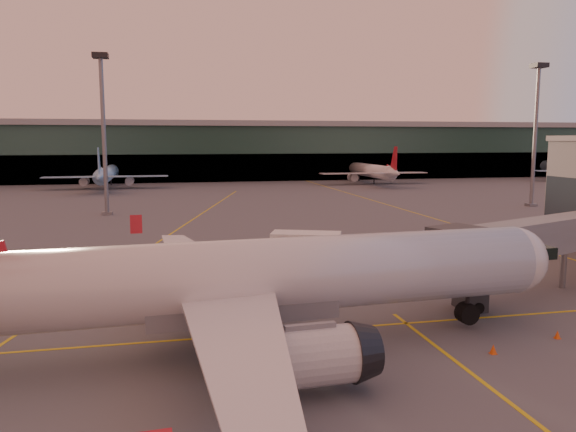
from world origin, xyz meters
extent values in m
plane|color=#4C4F54|center=(0.00, 0.00, 0.00)|extent=(600.00, 600.00, 0.00)
cube|color=gold|center=(0.00, 5.00, 0.01)|extent=(80.00, 0.25, 0.01)
cube|color=gold|center=(-10.00, 45.00, 0.01)|extent=(31.30, 115.98, 0.01)
cube|color=gold|center=(30.00, 70.00, 0.01)|extent=(0.25, 160.00, 0.01)
cube|color=gold|center=(5.00, -8.00, 0.01)|extent=(0.25, 30.00, 0.01)
cube|color=#19382D|center=(0.00, 142.00, 8.00)|extent=(400.00, 18.00, 16.00)
cube|color=gray|center=(0.00, 142.00, 16.80)|extent=(400.00, 20.00, 1.60)
cube|color=black|center=(0.00, 133.50, 4.00)|extent=(400.00, 1.00, 8.00)
cylinder|color=slate|center=(-20.00, 66.00, 12.50)|extent=(0.70, 0.70, 25.00)
cube|color=black|center=(-20.00, 66.00, 25.20)|extent=(2.40, 2.40, 0.80)
cube|color=slate|center=(-20.00, 66.00, 0.25)|extent=(1.60, 1.60, 0.50)
cylinder|color=slate|center=(55.00, 62.00, 12.50)|extent=(0.70, 0.70, 25.00)
cube|color=black|center=(55.00, 62.00, 25.20)|extent=(2.40, 2.40, 0.80)
cube|color=slate|center=(55.00, 62.00, 0.25)|extent=(1.60, 1.60, 0.50)
cylinder|color=silver|center=(-5.16, 2.56, 4.36)|extent=(34.13, 6.31, 4.36)
sphere|color=silver|center=(11.78, 3.55, 4.36)|extent=(4.27, 4.27, 4.27)
cube|color=black|center=(13.02, 3.62, 4.90)|extent=(2.12, 2.94, 0.76)
cylinder|color=silver|center=(-3.95, -4.00, 1.96)|extent=(4.71, 3.09, 2.83)
cylinder|color=black|center=(-7.47, -0.41, 0.98)|extent=(2.05, 1.64, 1.96)
cylinder|color=black|center=(-7.47, -0.41, 1.58)|extent=(0.39, 0.39, 1.20)
cylinder|color=silver|center=(-4.71, 9.22, 1.96)|extent=(4.71, 3.09, 2.83)
cylinder|color=black|center=(-7.80, 5.25, 0.98)|extent=(2.05, 1.64, 1.96)
cylinder|color=black|center=(-7.80, 5.25, 1.58)|extent=(0.39, 0.39, 1.20)
cube|color=slate|center=(-6.40, 2.49, 2.94)|extent=(10.94, 4.10, 1.74)
cylinder|color=black|center=(8.48, 3.35, 0.98)|extent=(1.42, 0.95, 1.37)
cube|color=slate|center=(21.42, 10.78, 4.66)|extent=(26.15, 12.84, 2.70)
cube|color=#2D3035|center=(9.35, 6.16, 4.66)|extent=(4.44, 4.44, 3.00)
cube|color=#2D3035|center=(10.85, 7.06, 1.20)|extent=(1.60, 2.40, 2.40)
cylinder|color=black|center=(10.85, 5.96, 0.40)|extent=(0.80, 0.40, 0.80)
cylinder|color=black|center=(10.85, 8.16, 0.40)|extent=(0.80, 0.40, 0.80)
cylinder|color=slate|center=(21.42, 10.78, 1.68)|extent=(0.50, 0.50, 3.36)
cube|color=#B53019|center=(1.20, 16.17, 0.74)|extent=(3.80, 3.33, 1.49)
cube|color=silver|center=(0.92, 16.27, 3.07)|extent=(6.25, 4.31, 2.77)
cylinder|color=black|center=(-0.89, 15.67, 0.45)|extent=(0.96, 0.63, 0.89)
cylinder|color=black|center=(2.46, 14.44, 0.45)|extent=(0.96, 0.63, 0.89)
cone|color=#DD4D0B|center=(12.94, 0.37, 0.25)|extent=(0.39, 0.39, 0.50)
cube|color=#DD4D0B|center=(12.94, 0.37, 0.01)|extent=(0.34, 0.34, 0.03)
cone|color=#DD4D0B|center=(-6.44, 21.28, 0.32)|extent=(0.50, 0.50, 0.64)
cube|color=#DD4D0B|center=(-6.44, 21.28, 0.02)|extent=(0.43, 0.43, 0.03)
cone|color=#DD4D0B|center=(7.66, -1.03, 0.27)|extent=(0.43, 0.43, 0.55)
cube|color=#DD4D0B|center=(7.66, -1.03, 0.01)|extent=(0.37, 0.37, 0.03)
camera|label=1|loc=(-10.34, -28.62, 12.19)|focal=35.00mm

